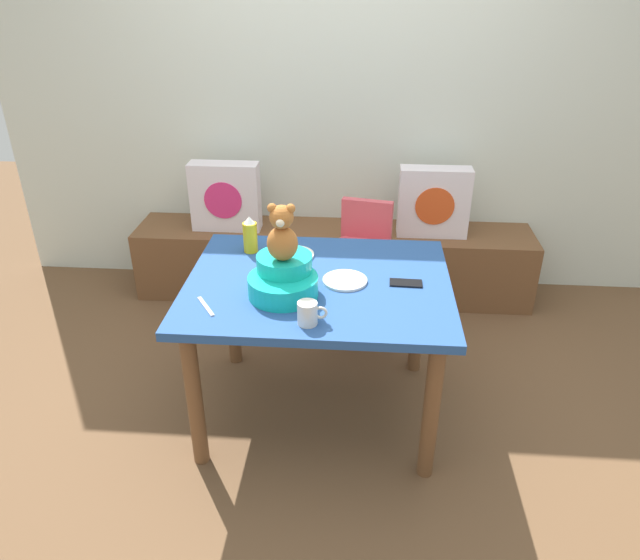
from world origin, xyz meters
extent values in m
plane|color=brown|center=(0.00, 0.00, 0.00)|extent=(8.00, 8.00, 0.00)
cube|color=silver|center=(0.00, 1.50, 1.30)|extent=(4.40, 0.10, 2.60)
cube|color=brown|center=(0.00, 1.23, 0.23)|extent=(2.60, 0.44, 0.46)
cube|color=silver|center=(-0.69, 1.21, 0.68)|extent=(0.44, 0.14, 0.44)
cylinder|color=#E02D72|center=(-0.69, 1.13, 0.68)|extent=(0.24, 0.01, 0.24)
cube|color=silver|center=(0.63, 1.21, 0.68)|extent=(0.44, 0.14, 0.44)
cylinder|color=#D84C1E|center=(0.63, 1.13, 0.68)|extent=(0.24, 0.01, 0.24)
cube|color=#264C8C|center=(0.00, 0.00, 0.72)|extent=(1.19, 0.95, 0.04)
cylinder|color=brown|center=(-0.50, -0.39, 0.35)|extent=(0.07, 0.07, 0.70)
cylinder|color=brown|center=(0.50, -0.39, 0.35)|extent=(0.07, 0.07, 0.70)
cylinder|color=brown|center=(-0.50, 0.39, 0.35)|extent=(0.07, 0.07, 0.70)
cylinder|color=brown|center=(0.50, 0.39, 0.35)|extent=(0.07, 0.07, 0.70)
cylinder|color=#D84C59|center=(0.19, 0.78, 0.51)|extent=(0.34, 0.34, 0.10)
cube|color=#D84C59|center=(0.21, 0.91, 0.67)|extent=(0.30, 0.11, 0.24)
cube|color=white|center=(0.15, 0.60, 0.58)|extent=(0.33, 0.26, 0.02)
cylinder|color=silver|center=(0.05, 0.64, 0.23)|extent=(0.03, 0.03, 0.46)
cylinder|color=silver|center=(0.33, 0.64, 0.23)|extent=(0.03, 0.03, 0.46)
cylinder|color=silver|center=(0.05, 0.92, 0.23)|extent=(0.03, 0.03, 0.46)
cylinder|color=silver|center=(0.33, 0.92, 0.23)|extent=(0.03, 0.03, 0.46)
cylinder|color=#13B9AA|center=(-0.14, -0.14, 0.79)|extent=(0.30, 0.30, 0.09)
cylinder|color=#13B9AA|center=(-0.14, -0.08, 0.86)|extent=(0.24, 0.24, 0.07)
ellipsoid|color=#B0662C|center=(-0.14, -0.12, 0.97)|extent=(0.13, 0.11, 0.15)
sphere|color=#B0662C|center=(-0.14, -0.12, 1.09)|extent=(0.10, 0.10, 0.10)
sphere|color=beige|center=(-0.14, -0.17, 1.08)|extent=(0.04, 0.04, 0.04)
sphere|color=#B0662C|center=(-0.18, -0.12, 1.13)|extent=(0.04, 0.04, 0.04)
sphere|color=#B0662C|center=(-0.10, -0.12, 1.13)|extent=(0.04, 0.04, 0.04)
cylinder|color=gold|center=(-0.36, 0.28, 0.81)|extent=(0.07, 0.07, 0.15)
cone|color=white|center=(-0.36, 0.28, 0.91)|extent=(0.06, 0.06, 0.03)
cylinder|color=silver|center=(-0.01, -0.36, 0.79)|extent=(0.08, 0.08, 0.09)
torus|color=silver|center=(0.04, -0.36, 0.79)|extent=(0.06, 0.01, 0.06)
cylinder|color=white|center=(0.12, 0.00, 0.75)|extent=(0.20, 0.20, 0.01)
cylinder|color=white|center=(-0.14, 0.24, 0.75)|extent=(0.20, 0.20, 0.01)
cube|color=black|center=(0.39, 0.00, 0.74)|extent=(0.15, 0.07, 0.01)
cube|color=silver|center=(-0.45, -0.27, 0.74)|extent=(0.11, 0.15, 0.01)
camera|label=1|loc=(0.19, -2.32, 1.99)|focal=33.04mm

